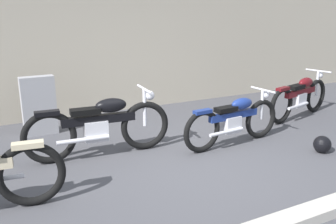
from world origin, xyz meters
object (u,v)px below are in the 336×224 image
Objects in this scene: stone_marker at (39,106)px; helmet at (322,144)px; motorcycle_maroon at (300,96)px; motorcycle_blue at (234,120)px; motorcycle_black at (100,126)px.

helmet is (3.71, -2.88, -0.38)m from stone_marker.
helmet is 1.96m from motorcycle_maroon.
stone_marker is 5.04m from motorcycle_maroon.
motorcycle_blue is 2.12m from motorcycle_black.
helmet is 3.39m from motorcycle_black.
motorcycle_maroon is at bearing 53.33° from helmet.
motorcycle_blue is at bearing -176.67° from motorcycle_maroon.
motorcycle_black reaches higher than motorcycle_blue.
motorcycle_black is (0.66, -1.44, -0.04)m from stone_marker.
stone_marker is 3.35m from motorcycle_blue.
helmet is at bearing -140.01° from motorcycle_maroon.
motorcycle_maroon is 4.21m from motorcycle_black.
stone_marker is 0.54× the size of motorcycle_blue.
motorcycle_maroon is (4.87, -1.32, -0.08)m from stone_marker.
stone_marker is 1.58m from motorcycle_black.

